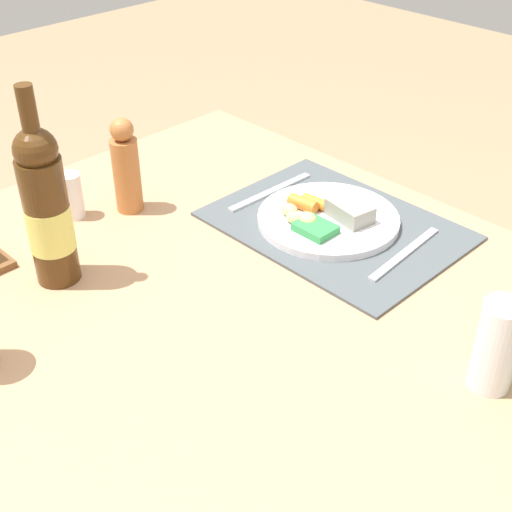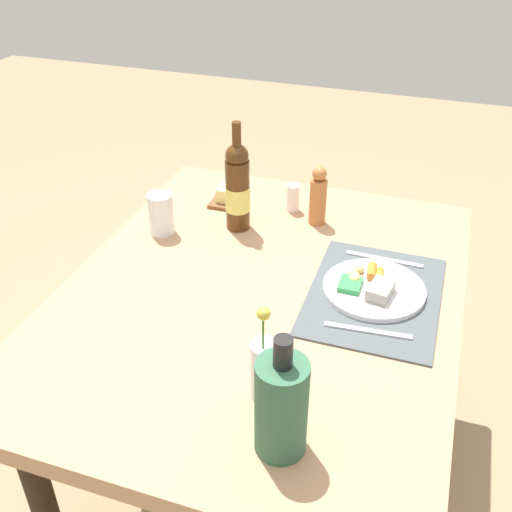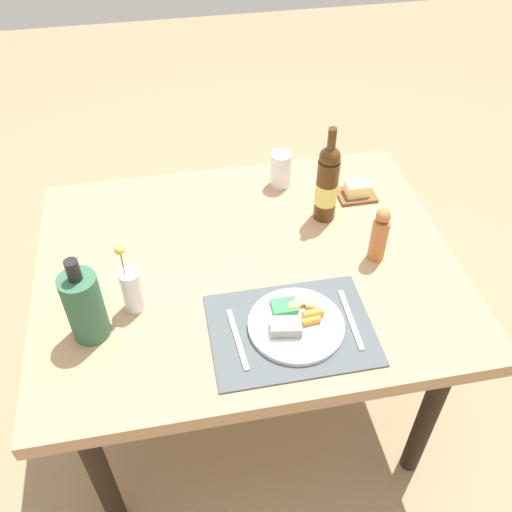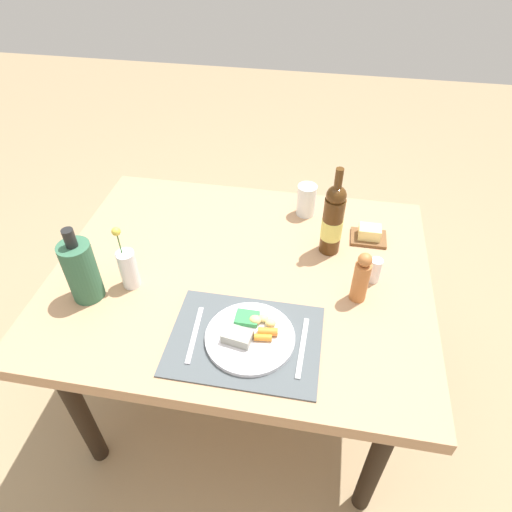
{
  "view_description": "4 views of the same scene",
  "coord_description": "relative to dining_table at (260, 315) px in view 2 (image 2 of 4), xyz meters",
  "views": [
    {
      "loc": [
        -0.63,
        0.61,
        1.45
      ],
      "look_at": [
        0.02,
        -0.03,
        0.83
      ],
      "focal_mm": 49.55,
      "sensor_mm": 36.0,
      "label": 1
    },
    {
      "loc": [
        -1.22,
        -0.4,
        1.7
      ],
      "look_at": [
        0.08,
        0.04,
        0.8
      ],
      "focal_mm": 42.61,
      "sensor_mm": 36.0,
      "label": 2
    },
    {
      "loc": [
        -0.2,
        -1.22,
        1.96
      ],
      "look_at": [
        0.03,
        -0.0,
        0.77
      ],
      "focal_mm": 39.27,
      "sensor_mm": 36.0,
      "label": 3
    },
    {
      "loc": [
        0.25,
        -1.09,
        1.83
      ],
      "look_at": [
        0.05,
        0.03,
        0.8
      ],
      "focal_mm": 31.63,
      "sensor_mm": 36.0,
      "label": 4
    }
  ],
  "objects": [
    {
      "name": "fork",
      "position": [
        -0.08,
        -0.3,
        0.09
      ],
      "size": [
        0.03,
        0.21,
        0.0
      ],
      "primitive_type": "cube",
      "rotation": [
        0.0,
        0.0,
        0.07
      ],
      "color": "silver",
      "rests_on": "placemat"
    },
    {
      "name": "salt_shaker",
      "position": [
        0.45,
        0.04,
        0.13
      ],
      "size": [
        0.04,
        0.04,
        0.09
      ],
      "primitive_type": "cylinder",
      "color": "white",
      "rests_on": "dining_table"
    },
    {
      "name": "cooler_bottle",
      "position": [
        -0.46,
        -0.19,
        0.19
      ],
      "size": [
        0.1,
        0.1,
        0.27
      ],
      "color": "#326245",
      "rests_on": "dining_table"
    },
    {
      "name": "dining_table",
      "position": [
        0.0,
        0.0,
        0.0
      ],
      "size": [
        1.28,
        1.02,
        0.75
      ],
      "color": "tan",
      "rests_on": "ground_plane"
    },
    {
      "name": "butter_dish",
      "position": [
        0.43,
        0.25,
        0.1
      ],
      "size": [
        0.13,
        0.1,
        0.06
      ],
      "color": "brown",
      "rests_on": "dining_table"
    },
    {
      "name": "dinner_plate",
      "position": [
        0.08,
        -0.28,
        0.1
      ],
      "size": [
        0.27,
        0.27,
        0.05
      ],
      "color": "white",
      "rests_on": "placemat"
    },
    {
      "name": "flower_vase",
      "position": [
        -0.35,
        -0.12,
        0.16
      ],
      "size": [
        0.06,
        0.06,
        0.24
      ],
      "color": "silver",
      "rests_on": "dining_table"
    },
    {
      "name": "wine_bottle",
      "position": [
        0.29,
        0.17,
        0.22
      ],
      "size": [
        0.07,
        0.07,
        0.34
      ],
      "color": "#492B10",
      "rests_on": "dining_table"
    },
    {
      "name": "water_tumbler",
      "position": [
        0.19,
        0.37,
        0.14
      ],
      "size": [
        0.07,
        0.07,
        0.13
      ],
      "color": "silver",
      "rests_on": "dining_table"
    },
    {
      "name": "placemat",
      "position": [
        0.07,
        -0.29,
        0.08
      ],
      "size": [
        0.45,
        0.33,
        0.01
      ],
      "primitive_type": "cube",
      "color": "#4A5155",
      "rests_on": "dining_table"
    },
    {
      "name": "ground_plane",
      "position": [
        0.0,
        0.0,
        -0.67
      ],
      "size": [
        8.0,
        8.0,
        0.0
      ],
      "primitive_type": "plane",
      "color": "#99815E"
    },
    {
      "name": "pepper_mill",
      "position": [
        0.4,
        -0.05,
        0.17
      ],
      "size": [
        0.05,
        0.05,
        0.19
      ],
      "color": "#B56C37",
      "rests_on": "dining_table"
    },
    {
      "name": "knife",
      "position": [
        0.24,
        -0.29,
        0.09
      ],
      "size": [
        0.02,
        0.22,
        0.0
      ],
      "primitive_type": "cube",
      "rotation": [
        0.0,
        0.0,
        -0.03
      ],
      "color": "silver",
      "rests_on": "placemat"
    }
  ]
}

